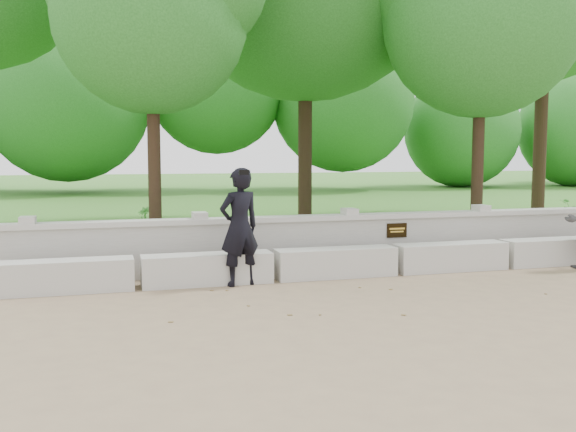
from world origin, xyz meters
The scene contains 11 objects.
ground centered at (0.00, 0.00, 0.00)m, with size 80.00×80.00×0.00m, color #8F7757.
lawn centered at (0.00, 14.00, 0.12)m, with size 40.00×22.00×0.25m, color #307326.
concrete_bench centered at (0.00, 1.90, 0.22)m, with size 11.90×0.45×0.45m.
parapet_wall centered at (0.00, 2.60, 0.46)m, with size 12.50×0.35×0.90m.
man_main centered at (-2.56, 1.69, 0.85)m, with size 0.72×0.66×1.71m.
tree_left centered at (-3.56, 4.10, 4.48)m, with size 3.33×3.33×5.90m.
tree_near_right centered at (2.86, 4.10, 4.87)m, with size 3.94×3.94×6.60m.
shrub_a centered at (-1.88, 3.30, 0.53)m, with size 0.29×0.20×0.55m, color #39862D.
shrub_b centered at (3.07, 3.30, 0.54)m, with size 0.32×0.26×0.58m, color #39862D.
shrub_c centered at (5.26, 4.07, 0.59)m, with size 0.61×0.52×0.67m, color #39862D.
shrub_d centered at (-3.61, 6.48, 0.52)m, with size 0.30×0.27×0.54m, color #39862D.
Camera 1 is at (-4.45, -7.31, 1.91)m, focal length 40.00 mm.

